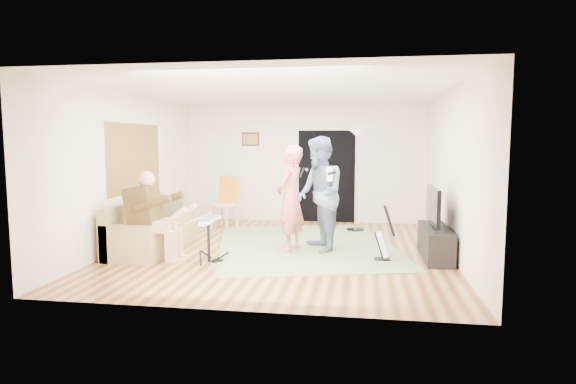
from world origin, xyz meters
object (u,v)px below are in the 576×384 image
object	(u,v)px
drum_kit	(209,242)
sofa	(148,234)
guitar_spare	(383,245)
tv_cabinet	(435,243)
torchiere_lamp	(356,162)
singer	(290,199)
dining_chair	(225,209)
guitarist	(319,194)
television	(433,205)

from	to	relation	value
drum_kit	sofa	bearing A→B (deg)	153.30
guitar_spare	tv_cabinet	size ratio (longest dim) A/B	0.63
sofa	torchiere_lamp	xyz separation A→B (m)	(3.50, 2.29, 1.15)
singer	tv_cabinet	distance (m)	2.46
tv_cabinet	dining_chair	bearing A→B (deg)	152.53
guitarist	torchiere_lamp	world-z (taller)	torchiere_lamp
guitar_spare	torchiere_lamp	world-z (taller)	torchiere_lamp
drum_kit	guitarist	bearing A→B (deg)	31.36
singer	guitar_spare	bearing A→B (deg)	90.23
sofa	dining_chair	world-z (taller)	dining_chair
dining_chair	tv_cabinet	size ratio (longest dim) A/B	0.78
singer	sofa	bearing A→B (deg)	-67.55
sofa	singer	world-z (taller)	singer
television	guitarist	bearing A→B (deg)	173.36
sofa	television	distance (m)	4.78
guitarist	singer	bearing A→B (deg)	-103.97
singer	guitarist	bearing A→B (deg)	113.52
tv_cabinet	guitarist	bearing A→B (deg)	173.53
sofa	television	world-z (taller)	television
dining_chair	television	distance (m)	4.59
dining_chair	tv_cabinet	world-z (taller)	dining_chair
drum_kit	singer	distance (m)	1.58
dining_chair	tv_cabinet	distance (m)	4.61
tv_cabinet	television	size ratio (longest dim) A/B	1.19
sofa	singer	xyz separation A→B (m)	(2.43, 0.27, 0.62)
sofa	guitarist	distance (m)	3.02
singer	guitarist	xyz separation A→B (m)	(0.49, 0.06, 0.08)
singer	torchiere_lamp	size ratio (longest dim) A/B	0.86
drum_kit	torchiere_lamp	bearing A→B (deg)	53.08
sofa	guitarist	world-z (taller)	guitarist
drum_kit	torchiere_lamp	size ratio (longest dim) A/B	0.34
guitarist	tv_cabinet	size ratio (longest dim) A/B	1.39
drum_kit	television	xyz separation A→B (m)	(3.45, 0.78, 0.54)
singer	dining_chair	xyz separation A→B (m)	(-1.72, 1.98, -0.50)
guitarist	guitar_spare	bearing A→B (deg)	43.09
sofa	tv_cabinet	xyz separation A→B (m)	(4.79, 0.13, -0.03)
singer	guitar_spare	xyz separation A→B (m)	(1.53, -0.43, -0.64)
torchiere_lamp	television	size ratio (longest dim) A/B	1.78
drum_kit	tv_cabinet	xyz separation A→B (m)	(3.50, 0.78, -0.06)
sofa	drum_kit	xyz separation A→B (m)	(1.29, -0.65, 0.03)
guitar_spare	torchiere_lamp	xyz separation A→B (m)	(-0.46, 2.45, 1.18)
guitar_spare	torchiere_lamp	distance (m)	2.76
guitar_spare	television	bearing A→B (deg)	20.03
guitar_spare	television	size ratio (longest dim) A/B	0.75
guitarist	tv_cabinet	bearing A→B (deg)	62.04
drum_kit	guitar_spare	size ratio (longest dim) A/B	0.80
torchiere_lamp	dining_chair	bearing A→B (deg)	-179.19
guitar_spare	tv_cabinet	bearing A→B (deg)	18.91
sofa	television	bearing A→B (deg)	1.52
tv_cabinet	television	xyz separation A→B (m)	(-0.05, 0.00, 0.60)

